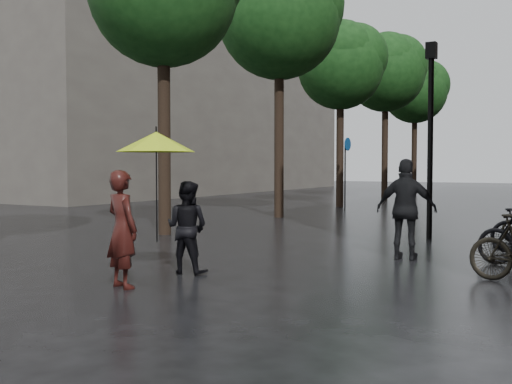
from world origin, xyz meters
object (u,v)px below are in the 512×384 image
Objects in this scene: person_burgundy at (122,229)px; person_black at (187,227)px; pedestrian_walking at (406,209)px; lamp_post at (431,121)px.

person_black is at bearing -77.37° from person_burgundy.
lamp_post reaches higher than pedestrian_walking.
person_burgundy is 5.41m from pedestrian_walking.
person_burgundy is 0.90× the size of pedestrian_walking.
pedestrian_walking is at bearing -137.60° from person_black.
pedestrian_walking is (2.85, 4.60, 0.10)m from person_burgundy.
person_black is at bearing 44.68° from pedestrian_walking.
lamp_post is (2.38, 6.50, 2.08)m from person_black.
person_black is (0.12, 1.41, -0.09)m from person_burgundy.
lamp_post is at bearing -90.15° from person_burgundy.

